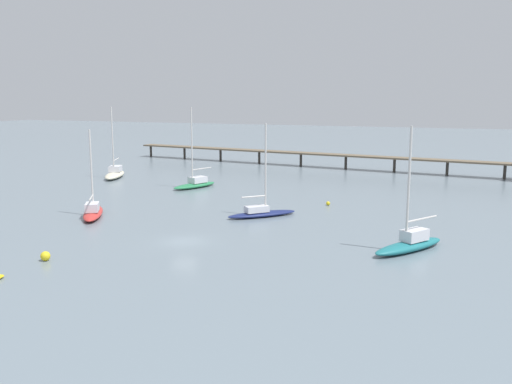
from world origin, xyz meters
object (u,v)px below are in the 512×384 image
at_px(sailboat_green, 195,183).
at_px(sailboat_navy, 261,211).
at_px(sailboat_red, 93,211).
at_px(mooring_buoy_mid, 45,256).
at_px(sailboat_cream, 115,173).
at_px(mooring_buoy_outer, 328,203).
at_px(sailboat_teal, 410,242).
at_px(pier, 428,154).

xyz_separation_m(sailboat_green, sailboat_navy, (16.40, -15.94, -0.08)).
xyz_separation_m(sailboat_red, mooring_buoy_mid, (6.83, -16.10, -0.28)).
bearing_deg(sailboat_navy, sailboat_red, -159.76).
height_order(sailboat_cream, sailboat_red, sailboat_cream).
relative_size(sailboat_navy, mooring_buoy_mid, 13.05).
relative_size(sailboat_green, sailboat_navy, 1.12).
bearing_deg(mooring_buoy_outer, sailboat_teal, -57.08).
height_order(sailboat_green, sailboat_navy, sailboat_green).
relative_size(mooring_buoy_mid, mooring_buoy_outer, 1.59).
distance_m(sailboat_red, sailboat_teal, 36.30).
xyz_separation_m(pier, mooring_buoy_mid, (-28.05, -66.08, -3.19)).
relative_size(sailboat_green, sailboat_teal, 1.07).
relative_size(sailboat_cream, sailboat_navy, 1.11).
height_order(sailboat_cream, mooring_buoy_outer, sailboat_cream).
bearing_deg(mooring_buoy_outer, mooring_buoy_mid, -118.65).
xyz_separation_m(pier, sailboat_green, (-32.74, -27.19, -2.87)).
distance_m(pier, sailboat_teal, 52.11).
bearing_deg(sailboat_red, sailboat_cream, 119.47).
relative_size(sailboat_cream, sailboat_green, 0.99).
distance_m(sailboat_green, sailboat_red, 22.88).
distance_m(sailboat_green, sailboat_teal, 42.19).
distance_m(sailboat_navy, sailboat_teal, 19.81).
distance_m(pier, sailboat_cream, 55.26).
bearing_deg(mooring_buoy_outer, pier, 72.87).
bearing_deg(sailboat_navy, sailboat_teal, -26.64).
bearing_deg(sailboat_green, mooring_buoy_mid, -83.13).
distance_m(sailboat_teal, mooring_buoy_outer, 21.70).
distance_m(pier, sailboat_green, 42.66).
xyz_separation_m(sailboat_navy, mooring_buoy_mid, (-11.72, -22.94, -0.24)).
xyz_separation_m(sailboat_red, mooring_buoy_outer, (24.46, 16.17, -0.44)).
xyz_separation_m(pier, sailboat_red, (-34.88, -49.97, -2.91)).
distance_m(sailboat_cream, sailboat_green, 18.19).
distance_m(sailboat_cream, mooring_buoy_outer, 41.46).
bearing_deg(sailboat_green, pier, 39.71).
bearing_deg(pier, mooring_buoy_mid, -113.00).
height_order(pier, sailboat_navy, sailboat_navy).
bearing_deg(sailboat_teal, mooring_buoy_outer, 122.92).
relative_size(pier, mooring_buoy_mid, 101.94).
relative_size(sailboat_cream, mooring_buoy_outer, 22.95).
bearing_deg(sailboat_cream, mooring_buoy_outer, -15.67).
bearing_deg(sailboat_green, sailboat_cream, 165.41).
bearing_deg(sailboat_red, sailboat_navy, 20.24).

